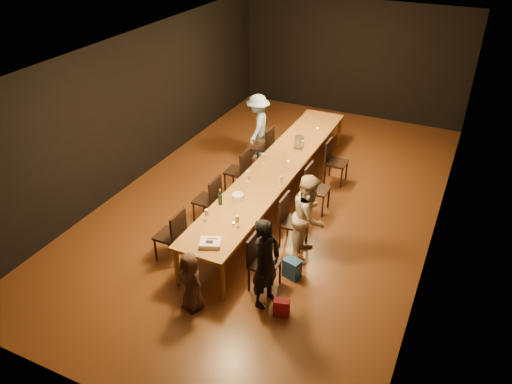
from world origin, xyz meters
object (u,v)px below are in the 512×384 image
at_px(woman_birthday, 266,263).
at_px(man_blue, 258,126).
at_px(table, 276,169).
at_px(birthday_cake, 210,243).
at_px(champagne_bottle, 220,197).
at_px(chair_right_3, 337,162).
at_px(chair_left_2, 237,171).
at_px(plate_stack, 238,197).
at_px(chair_left_1, 207,199).
at_px(ice_bucket, 299,142).
at_px(chair_left_3, 262,147).
at_px(chair_right_2, 317,189).
at_px(chair_left_0, 170,235).
at_px(chair_right_1, 294,222).
at_px(child, 191,282).
at_px(woman_tan, 309,216).
at_px(chair_right_0, 265,263).

distance_m(woman_birthday, man_blue, 4.83).
height_order(table, birthday_cake, birthday_cake).
bearing_deg(champagne_bottle, man_blue, 104.28).
distance_m(chair_right_3, chair_left_2, 2.08).
xyz_separation_m(birthday_cake, plate_stack, (-0.20, 1.29, 0.02)).
height_order(chair_right_3, chair_left_1, same).
xyz_separation_m(chair_right_3, ice_bucket, (-0.76, -0.21, 0.40)).
relative_size(table, chair_left_3, 6.45).
distance_m(chair_right_2, plate_stack, 1.72).
xyz_separation_m(man_blue, champagne_bottle, (0.83, -3.27, 0.17)).
distance_m(chair_left_0, plate_stack, 1.30).
relative_size(chair_left_0, ice_bucket, 4.16).
height_order(chair_left_1, man_blue, man_blue).
relative_size(table, chair_right_1, 6.45).
bearing_deg(chair_left_1, man_blue, 6.04).
xyz_separation_m(man_blue, birthday_cake, (1.23, -4.31, 0.06)).
height_order(child, plate_stack, child).
bearing_deg(chair_right_1, champagne_bottle, -69.80).
distance_m(child, plate_stack, 1.90).
height_order(chair_left_2, woman_birthday, woman_birthday).
distance_m(chair_left_0, chair_left_2, 2.40).
height_order(plate_stack, ice_bucket, ice_bucket).
height_order(chair_left_3, woman_tan, woman_tan).
xyz_separation_m(child, champagne_bottle, (-0.39, 1.61, 0.42)).
bearing_deg(woman_birthday, chair_right_1, 16.66).
relative_size(table, ice_bucket, 26.82).
bearing_deg(chair_left_1, birthday_cake, -147.63).
height_order(chair_right_3, ice_bucket, ice_bucket).
height_order(chair_left_2, champagne_bottle, champagne_bottle).
xyz_separation_m(woman_birthday, man_blue, (-2.15, 4.32, 0.00)).
xyz_separation_m(chair_right_0, champagne_bottle, (-1.17, 0.77, 0.44)).
bearing_deg(chair_left_3, ice_bucket, -102.44).
xyz_separation_m(chair_right_3, chair_left_3, (-1.70, 0.00, 0.00)).
bearing_deg(chair_right_1, woman_tan, 67.92).
height_order(chair_right_0, chair_right_1, same).
distance_m(chair_right_0, chair_right_2, 2.40).
bearing_deg(chair_right_1, chair_right_2, 180.00).
bearing_deg(birthday_cake, chair_left_1, 100.51).
distance_m(woman_tan, child, 2.22).
relative_size(chair_right_2, child, 0.96).
bearing_deg(champagne_bottle, chair_left_2, 108.06).
distance_m(chair_left_0, man_blue, 4.06).
relative_size(chair_right_0, ice_bucket, 4.16).
bearing_deg(woman_tan, chair_right_3, 2.19).
height_order(chair_left_1, ice_bucket, ice_bucket).
bearing_deg(chair_right_0, chair_right_2, 180.00).
xyz_separation_m(chair_left_0, woman_birthday, (1.85, -0.29, 0.26)).
xyz_separation_m(chair_left_3, birthday_cake, (0.93, -3.87, 0.32)).
distance_m(chair_right_2, champagne_bottle, 2.05).
height_order(chair_left_0, chair_left_3, same).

